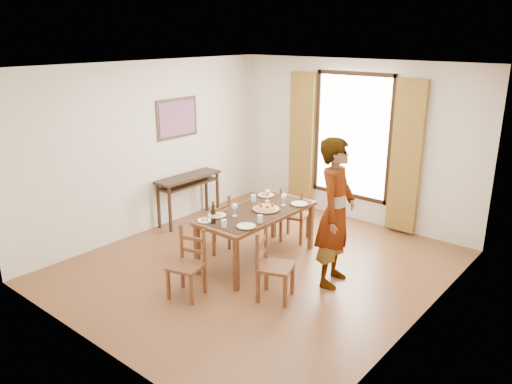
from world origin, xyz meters
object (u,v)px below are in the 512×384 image
Objects in this scene: console_table at (188,182)px; dining_table at (257,215)px; man at (336,213)px; pasta_platter at (266,207)px.

dining_table is at bearing -14.16° from console_table.
console_table is 0.63× the size of man.
console_table is at bearing 165.84° from dining_table.
console_table is 3.00× the size of pasta_platter.
console_table is 2.03m from pasta_platter.
dining_table is at bearing -129.72° from pasta_platter.
man is at bearing 2.68° from pasta_platter.
pasta_platter is at bearing 79.99° from man.
console_table reaches higher than dining_table.
console_table is 3.08m from man.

